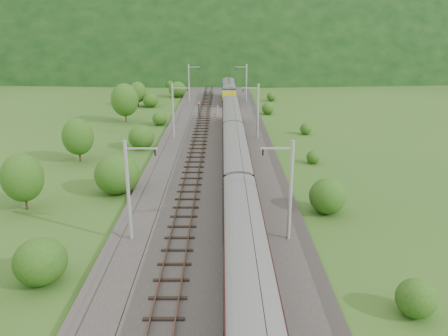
{
  "coord_description": "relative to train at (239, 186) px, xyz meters",
  "views": [
    {
      "loc": [
        0.99,
        -31.03,
        16.44
      ],
      "look_at": [
        1.16,
        10.79,
        2.6
      ],
      "focal_mm": 35.0,
      "sensor_mm": 36.0,
      "label": 1
    }
  ],
  "objects": [
    {
      "name": "hazard_post_far",
      "position": [
        -2.27,
        46.4,
        -2.19
      ],
      "size": [
        0.18,
        0.18,
        1.67
      ],
      "primitive_type": "cylinder",
      "color": "red",
      "rests_on": "railbed"
    },
    {
      "name": "mountain_ridge",
      "position": [
        -122.4,
        296.31,
        -3.33
      ],
      "size": [
        336.0,
        280.0,
        132.0
      ],
      "primitive_type": "ellipsoid",
      "color": "black",
      "rests_on": "ground"
    },
    {
      "name": "track_left",
      "position": [
        -4.8,
        6.31,
        -2.96
      ],
      "size": [
        2.4,
        220.0,
        0.27
      ],
      "color": "#523123",
      "rests_on": "railbed"
    },
    {
      "name": "hazard_post_near",
      "position": [
        -2.72,
        40.36,
        -2.3
      ],
      "size": [
        0.16,
        0.16,
        1.46
      ],
      "primitive_type": "cylinder",
      "color": "red",
      "rests_on": "railbed"
    },
    {
      "name": "railbed",
      "position": [
        -2.4,
        6.31,
        -3.18
      ],
      "size": [
        14.0,
        220.0,
        0.3
      ],
      "primitive_type": "cube",
      "color": "#38332D",
      "rests_on": "ground"
    },
    {
      "name": "track_right",
      "position": [
        -0.0,
        6.31,
        -2.96
      ],
      "size": [
        2.4,
        220.0,
        0.27
      ],
      "color": "#523123",
      "rests_on": "railbed"
    },
    {
      "name": "catenary_left",
      "position": [
        -8.52,
        28.31,
        1.17
      ],
      "size": [
        2.54,
        192.28,
        8.0
      ],
      "color": "gray",
      "rests_on": "railbed"
    },
    {
      "name": "catenary_right",
      "position": [
        3.72,
        28.31,
        1.17
      ],
      "size": [
        2.54,
        192.28,
        8.0
      ],
      "color": "gray",
      "rests_on": "railbed"
    },
    {
      "name": "vegetation_right",
      "position": [
        8.81,
        3.43,
        -2.16
      ],
      "size": [
        6.42,
        110.23,
        2.99
      ],
      "color": "#215416",
      "rests_on": "ground"
    },
    {
      "name": "vegetation_left",
      "position": [
        -16.24,
        8.35,
        -0.44
      ],
      "size": [
        11.73,
        139.91,
        6.92
      ],
      "color": "#215416",
      "rests_on": "ground"
    },
    {
      "name": "ground",
      "position": [
        -2.4,
        -3.69,
        -3.33
      ],
      "size": [
        600.0,
        600.0,
        0.0
      ],
      "primitive_type": "plane",
      "color": "#2B4F18",
      "rests_on": "ground"
    },
    {
      "name": "mountain_main",
      "position": [
        -2.4,
        256.31,
        -3.33
      ],
      "size": [
        504.0,
        360.0,
        244.0
      ],
      "primitive_type": "ellipsoid",
      "color": "black",
      "rests_on": "ground"
    },
    {
      "name": "overhead_wires",
      "position": [
        -2.4,
        6.31,
        3.77
      ],
      "size": [
        4.83,
        198.0,
        0.03
      ],
      "color": "black",
      "rests_on": "ground"
    },
    {
      "name": "train",
      "position": [
        0.0,
        0.0,
        0.0
      ],
      "size": [
        2.78,
        131.61,
        4.83
      ],
      "color": "black",
      "rests_on": "ground"
    },
    {
      "name": "signal",
      "position": [
        -5.77,
        45.67,
        -1.63
      ],
      "size": [
        0.26,
        0.26,
        2.37
      ],
      "color": "black",
      "rests_on": "railbed"
    }
  ]
}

